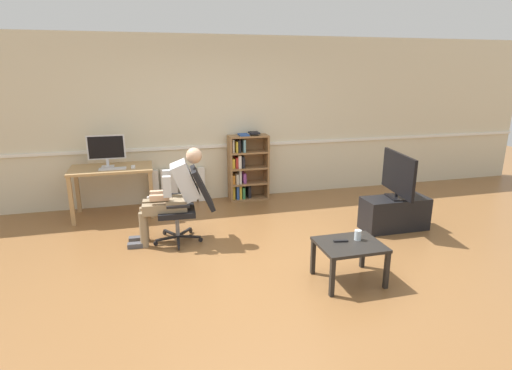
# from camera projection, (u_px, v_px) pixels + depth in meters

# --- Properties ---
(ground_plane) EXTENTS (18.00, 18.00, 0.00)m
(ground_plane) POSITION_uv_depth(u_px,v_px,m) (262.00, 263.00, 4.73)
(ground_plane) COLOR brown
(back_wall) EXTENTS (12.00, 0.13, 2.70)m
(back_wall) POSITION_uv_depth(u_px,v_px,m) (220.00, 120.00, 6.82)
(back_wall) COLOR beige
(back_wall) RESTS_ON ground_plane
(computer_desk) EXTENTS (1.19, 0.67, 0.76)m
(computer_desk) POSITION_uv_depth(u_px,v_px,m) (112.00, 174.00, 6.12)
(computer_desk) COLOR tan
(computer_desk) RESTS_ON ground_plane
(imac_monitor) EXTENTS (0.54, 0.14, 0.47)m
(imac_monitor) POSITION_uv_depth(u_px,v_px,m) (106.00, 148.00, 6.07)
(imac_monitor) COLOR silver
(imac_monitor) RESTS_ON computer_desk
(keyboard) EXTENTS (0.38, 0.12, 0.02)m
(keyboard) POSITION_uv_depth(u_px,v_px,m) (113.00, 169.00, 5.96)
(keyboard) COLOR silver
(keyboard) RESTS_ON computer_desk
(computer_mouse) EXTENTS (0.06, 0.10, 0.03)m
(computer_mouse) POSITION_uv_depth(u_px,v_px,m) (133.00, 167.00, 6.05)
(computer_mouse) COLOR white
(computer_mouse) RESTS_ON computer_desk
(bookshelf) EXTENTS (0.67, 0.29, 1.16)m
(bookshelf) POSITION_uv_depth(u_px,v_px,m) (245.00, 168.00, 6.94)
(bookshelf) COLOR olive
(bookshelf) RESTS_ON ground_plane
(radiator) EXTENTS (0.88, 0.08, 0.58)m
(radiator) POSITION_uv_depth(u_px,v_px,m) (179.00, 186.00, 6.83)
(radiator) COLOR white
(radiator) RESTS_ON ground_plane
(office_chair) EXTENTS (0.81, 0.62, 0.97)m
(office_chair) POSITION_uv_depth(u_px,v_px,m) (188.00, 202.00, 5.24)
(office_chair) COLOR black
(office_chair) RESTS_ON ground_plane
(person_seated) EXTENTS (0.98, 0.40, 1.23)m
(person_seated) POSITION_uv_depth(u_px,v_px,m) (173.00, 193.00, 5.17)
(person_seated) COLOR #937F60
(person_seated) RESTS_ON ground_plane
(tv_stand) EXTENTS (0.91, 0.39, 0.45)m
(tv_stand) POSITION_uv_depth(u_px,v_px,m) (394.00, 213.00, 5.70)
(tv_stand) COLOR black
(tv_stand) RESTS_ON ground_plane
(tv_screen) EXTENTS (0.24, 0.90, 0.63)m
(tv_screen) POSITION_uv_depth(u_px,v_px,m) (398.00, 175.00, 5.55)
(tv_screen) COLOR black
(tv_screen) RESTS_ON tv_stand
(coffee_table) EXTENTS (0.66, 0.54, 0.43)m
(coffee_table) POSITION_uv_depth(u_px,v_px,m) (350.00, 249.00, 4.25)
(coffee_table) COLOR black
(coffee_table) RESTS_ON ground_plane
(drinking_glass) EXTENTS (0.07, 0.07, 0.11)m
(drinking_glass) POSITION_uv_depth(u_px,v_px,m) (358.00, 235.00, 4.31)
(drinking_glass) COLOR silver
(drinking_glass) RESTS_ON coffee_table
(spare_remote) EXTENTS (0.15, 0.06, 0.02)m
(spare_remote) POSITION_uv_depth(u_px,v_px,m) (341.00, 241.00, 4.27)
(spare_remote) COLOR black
(spare_remote) RESTS_ON coffee_table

